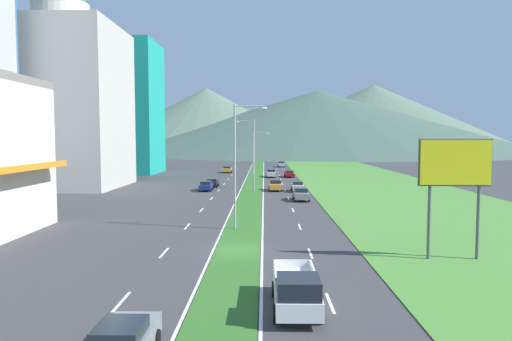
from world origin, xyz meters
name	(u,v)px	position (x,y,z in m)	size (l,w,h in m)	color
ground_plane	(238,251)	(0.00, 0.00, 0.00)	(600.00, 600.00, 0.00)	#38383A
grass_median	(255,178)	(0.00, 60.00, 0.03)	(3.20, 240.00, 0.06)	#2D6023
grass_verge_right	(358,178)	(20.60, 60.00, 0.03)	(24.00, 240.00, 0.06)	#477F33
lane_dash_left_1	(122,302)	(-5.10, -10.38, 0.01)	(0.16, 2.80, 0.01)	silver
lane_dash_left_2	(164,253)	(-5.10, -0.77, 0.01)	(0.16, 2.80, 0.01)	silver
lane_dash_left_3	(187,226)	(-5.10, 8.85, 0.01)	(0.16, 2.80, 0.01)	silver
lane_dash_left_4	(202,210)	(-5.10, 18.46, 0.01)	(0.16, 2.80, 0.01)	silver
lane_dash_left_5	(211,199)	(-5.10, 28.08, 0.01)	(0.16, 2.80, 0.01)	silver
lane_dash_left_6	(219,190)	(-5.10, 37.70, 0.01)	(0.16, 2.80, 0.01)	silver
lane_dash_left_7	(224,184)	(-5.10, 47.31, 0.01)	(0.16, 2.80, 0.01)	silver
lane_dash_left_8	(228,179)	(-5.10, 56.93, 0.01)	(0.16, 2.80, 0.01)	silver
lane_dash_left_9	(232,175)	(-5.10, 66.54, 0.01)	(0.16, 2.80, 0.01)	silver
lane_dash_left_10	(235,172)	(-5.10, 76.16, 0.01)	(0.16, 2.80, 0.01)	silver
lane_dash_left_11	(237,169)	(-5.10, 85.77, 0.01)	(0.16, 2.80, 0.01)	silver
lane_dash_right_1	(330,303)	(5.10, -10.38, 0.01)	(0.16, 2.80, 0.01)	silver
lane_dash_right_2	(310,253)	(5.10, -0.77, 0.01)	(0.16, 2.80, 0.01)	silver
lane_dash_right_3	(300,227)	(5.10, 8.85, 0.01)	(0.16, 2.80, 0.01)	silver
lane_dash_right_4	(293,210)	(5.10, 18.46, 0.01)	(0.16, 2.80, 0.01)	silver
lane_dash_right_5	(289,199)	(5.10, 28.08, 0.01)	(0.16, 2.80, 0.01)	silver
lane_dash_right_6	(285,190)	(5.10, 37.70, 0.01)	(0.16, 2.80, 0.01)	silver
lane_dash_right_7	(283,184)	(5.10, 47.31, 0.01)	(0.16, 2.80, 0.01)	silver
lane_dash_right_8	(281,179)	(5.10, 56.93, 0.01)	(0.16, 2.80, 0.01)	silver
lane_dash_right_9	(279,175)	(5.10, 66.54, 0.01)	(0.16, 2.80, 0.01)	silver
lane_dash_right_10	(278,172)	(5.10, 76.16, 0.01)	(0.16, 2.80, 0.01)	silver
lane_dash_right_11	(277,169)	(5.10, 85.77, 0.01)	(0.16, 2.80, 0.01)	silver
edge_line_median_left	(246,178)	(-1.75, 60.00, 0.01)	(0.16, 240.00, 0.01)	silver
edge_line_median_right	(264,178)	(1.75, 60.00, 0.01)	(0.16, 240.00, 0.01)	silver
domed_building	(63,97)	(-30.61, 42.20, 14.56)	(18.16, 18.16, 36.02)	#B7B2A8
midrise_colored	(123,109)	(-29.99, 72.05, 14.65)	(15.50, 15.50, 29.30)	teal
hill_far_left	(206,120)	(-32.87, 244.39, 18.88)	(143.85, 143.85, 37.77)	#516B56
hill_far_center	(317,121)	(32.80, 239.43, 17.72)	(238.48, 238.48, 35.43)	#3D5647
hill_far_right	(373,118)	(71.56, 266.10, 20.99)	(180.54, 180.54, 41.98)	#516B56
street_lamp_near	(238,159)	(-0.40, 7.74, 6.18)	(2.91, 0.40, 10.92)	#99999E
street_lamp_mid	(252,151)	(0.14, 35.65, 6.06)	(2.85, 0.44, 10.69)	#99999E
street_lamp_far	(255,151)	(-0.05, 63.53, 5.38)	(3.37, 0.28, 9.27)	#99999E
billboard_roadside	(455,169)	(14.29, -2.27, 5.99)	(4.75, 0.28, 7.96)	#4C4C51
car_0	(282,164)	(6.69, 94.84, 0.79)	(1.95, 4.15, 1.54)	#B2B2B7
car_1	(289,174)	(7.01, 61.77, 0.71)	(1.96, 4.75, 1.36)	maroon
car_2	(298,186)	(6.90, 36.56, 0.76)	(1.86, 4.30, 1.48)	#B2B2B7
car_3	(271,173)	(3.28, 61.70, 0.80)	(1.96, 4.74, 1.57)	#B2B2B7
car_5	(212,183)	(-6.63, 42.73, 0.71)	(1.93, 4.03, 1.36)	black
car_6	(227,169)	(-6.64, 73.57, 0.78)	(2.01, 4.35, 1.49)	#C6842D
car_7	(301,194)	(6.61, 26.50, 0.80)	(2.00, 4.14, 1.56)	slate
car_8	(206,186)	(-6.97, 37.36, 0.76)	(1.88, 4.52, 1.47)	navy
car_9	(275,185)	(3.59, 37.59, 0.82)	(2.00, 4.36, 1.62)	#C6842D
pickup_truck_0	(296,291)	(3.38, -11.52, 0.98)	(2.18, 5.40, 2.00)	silver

